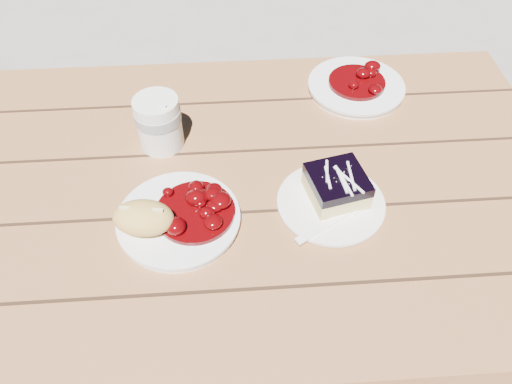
{
  "coord_description": "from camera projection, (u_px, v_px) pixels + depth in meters",
  "views": [
    {
      "loc": [
        0.34,
        -0.65,
        1.46
      ],
      "look_at": [
        0.38,
        -0.08,
        0.81
      ],
      "focal_mm": 35.0,
      "sensor_mm": 36.0,
      "label": 1
    }
  ],
  "objects": [
    {
      "name": "ground",
      "position": [
        128.0,
        354.0,
        1.51
      ],
      "size": [
        60.0,
        60.0,
        0.0
      ],
      "primitive_type": "plane",
      "color": "gray",
      "rests_on": "ground"
    },
    {
      "name": "second_stew",
      "position": [
        358.0,
        77.0,
        1.12
      ],
      "size": [
        0.13,
        0.13,
        0.04
      ],
      "primitive_type": null,
      "color": "#4E0205",
      "rests_on": "second_plate"
    },
    {
      "name": "goulash_stew",
      "position": [
        194.0,
        206.0,
        0.87
      ],
      "size": [
        0.14,
        0.14,
        0.04
      ],
      "primitive_type": null,
      "color": "#4E0205",
      "rests_on": "main_plate"
    },
    {
      "name": "bread_roll",
      "position": [
        143.0,
        218.0,
        0.84
      ],
      "size": [
        0.12,
        0.09,
        0.05
      ],
      "primitive_type": "ellipsoid",
      "rotation": [
        0.0,
        0.0,
        -0.15
      ],
      "color": "#D9AB53",
      "rests_on": "main_plate"
    },
    {
      "name": "fork_dessert",
      "position": [
        325.0,
        225.0,
        0.87
      ],
      "size": [
        0.15,
        0.1,
        0.0
      ],
      "primitive_type": null,
      "rotation": [
        0.0,
        0.0,
        -1.03
      ],
      "color": "white",
      "rests_on": "dessert_plate"
    },
    {
      "name": "dessert_plate",
      "position": [
        331.0,
        204.0,
        0.91
      ],
      "size": [
        0.19,
        0.19,
        0.01
      ],
      "primitive_type": "cylinder",
      "color": "white",
      "rests_on": "picnic_table"
    },
    {
      "name": "main_plate",
      "position": [
        179.0,
        220.0,
        0.89
      ],
      "size": [
        0.21,
        0.21,
        0.02
      ],
      "primitive_type": "cylinder",
      "color": "white",
      "rests_on": "picnic_table"
    },
    {
      "name": "coffee_cup",
      "position": [
        159.0,
        123.0,
        0.99
      ],
      "size": [
        0.09,
        0.09,
        0.11
      ],
      "primitive_type": "cylinder",
      "color": "white",
      "rests_on": "picnic_table"
    },
    {
      "name": "second_plate",
      "position": [
        356.0,
        87.0,
        1.14
      ],
      "size": [
        0.21,
        0.21,
        0.02
      ],
      "primitive_type": "cylinder",
      "color": "white",
      "rests_on": "picnic_table"
    },
    {
      "name": "blueberry_cake",
      "position": [
        337.0,
        185.0,
        0.9
      ],
      "size": [
        0.12,
        0.12,
        0.06
      ],
      "rotation": [
        0.0,
        0.0,
        0.22
      ],
      "color": "#E5CD7D",
      "rests_on": "dessert_plate"
    },
    {
      "name": "picnic_table",
      "position": [
        75.0,
        240.0,
        1.06
      ],
      "size": [
        2.0,
        1.55,
        0.75
      ],
      "color": "brown",
      "rests_on": "ground"
    }
  ]
}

